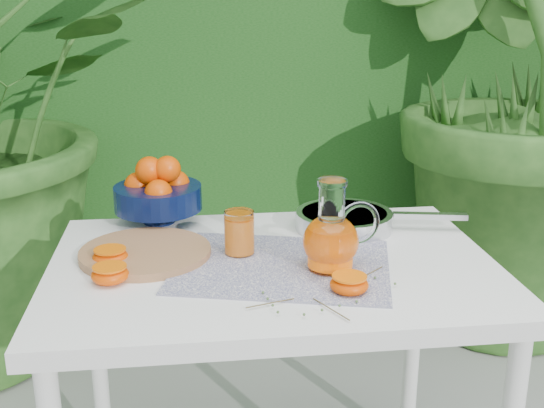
{
  "coord_description": "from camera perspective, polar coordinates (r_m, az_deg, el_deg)",
  "views": [
    {
      "loc": [
        -0.23,
        -1.34,
        1.34
      ],
      "look_at": [
        -0.05,
        0.1,
        0.88
      ],
      "focal_mm": 45.0,
      "sensor_mm": 36.0,
      "label": 1
    }
  ],
  "objects": [
    {
      "name": "hedge_backdrop",
      "position": [
        3.41,
        -2.22,
        15.15
      ],
      "size": [
        8.0,
        1.65,
        2.5
      ],
      "color": "#184814",
      "rests_on": "ground"
    },
    {
      "name": "potted_plant_right",
      "position": [
        2.82,
        18.17,
        10.04
      ],
      "size": [
        2.79,
        2.79,
        2.02
      ],
      "primitive_type": "imported",
      "rotation": [
        0.0,
        0.0,
        2.15
      ],
      "color": "#26521C",
      "rests_on": "ground"
    },
    {
      "name": "placemat",
      "position": [
        1.51,
        0.85,
        -5.18
      ],
      "size": [
        0.54,
        0.47,
        0.0
      ],
      "primitive_type": "cube",
      "rotation": [
        0.0,
        0.0,
        -0.25
      ],
      "color": "#0D114D",
      "rests_on": "white_table"
    },
    {
      "name": "orange_halves",
      "position": [
        1.45,
        -7.18,
        -5.59
      ],
      "size": [
        0.58,
        0.3,
        0.04
      ],
      "color": "#D64302",
      "rests_on": "white_table"
    },
    {
      "name": "white_table",
      "position": [
        1.57,
        0.09,
        -7.58
      ],
      "size": [
        1.0,
        0.7,
        0.75
      ],
      "color": "white",
      "rests_on": "ground"
    },
    {
      "name": "saute_pan",
      "position": [
        1.75,
        6.18,
        -1.29
      ],
      "size": [
        0.45,
        0.29,
        0.05
      ],
      "color": "silver",
      "rests_on": "white_table"
    },
    {
      "name": "juice_pitcher",
      "position": [
        1.48,
        5.03,
        -2.89
      ],
      "size": [
        0.18,
        0.14,
        0.2
      ],
      "color": "white",
      "rests_on": "white_table"
    },
    {
      "name": "cutting_board",
      "position": [
        1.59,
        -10.54,
        -4.03
      ],
      "size": [
        0.35,
        0.35,
        0.02
      ],
      "primitive_type": "cylinder",
      "rotation": [
        0.0,
        0.0,
        0.17
      ],
      "color": "#966344",
      "rests_on": "white_table"
    },
    {
      "name": "thyme_sprigs",
      "position": [
        1.37,
        4.49,
        -7.51
      ],
      "size": [
        0.32,
        0.25,
        0.01
      ],
      "color": "brown",
      "rests_on": "white_table"
    },
    {
      "name": "fruit_bowl",
      "position": [
        1.8,
        -9.53,
        1.01
      ],
      "size": [
        0.24,
        0.24,
        0.18
      ],
      "color": "black",
      "rests_on": "white_table"
    },
    {
      "name": "juice_tumbler",
      "position": [
        1.56,
        -2.75,
        -2.48
      ],
      "size": [
        0.07,
        0.07,
        0.1
      ],
      "color": "white",
      "rests_on": "white_table"
    }
  ]
}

